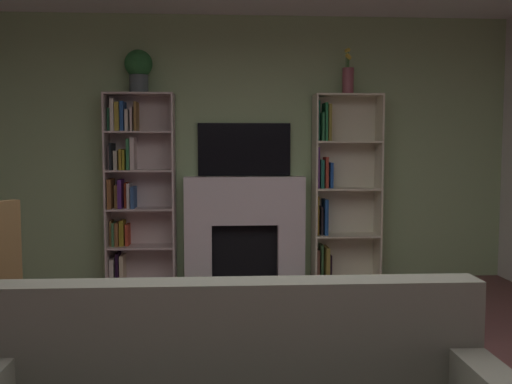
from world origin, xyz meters
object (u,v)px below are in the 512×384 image
(bookshelf_left, at_px, (133,186))
(potted_plant, at_px, (139,68))
(coffee_table, at_px, (234,368))
(tv, at_px, (244,150))
(bookshelf_right, at_px, (338,190))
(vase_with_flowers, at_px, (348,79))
(fireplace, at_px, (245,227))

(bookshelf_left, relative_size, potted_plant, 4.53)
(potted_plant, bearing_deg, coffee_table, -74.67)
(tv, bearing_deg, coffee_table, -93.42)
(bookshelf_right, relative_size, coffee_table, 2.11)
(bookshelf_right, bearing_deg, vase_with_flowers, -31.80)
(vase_with_flowers, bearing_deg, potted_plant, -179.99)
(tv, xyz_separation_m, vase_with_flowers, (1.05, -0.12, 0.72))
(potted_plant, distance_m, vase_with_flowers, 2.10)
(tv, xyz_separation_m, potted_plant, (-1.05, -0.12, 0.80))
(fireplace, distance_m, tv, 0.80)
(bookshelf_right, height_order, vase_with_flowers, vase_with_flowers)
(fireplace, xyz_separation_m, bookshelf_left, (-1.13, 0.00, 0.43))
(vase_with_flowers, xyz_separation_m, coffee_table, (-1.24, -3.12, -1.73))
(tv, height_order, bookshelf_left, bookshelf_left)
(vase_with_flowers, relative_size, coffee_table, 0.51)
(fireplace, distance_m, coffee_table, 3.18)
(vase_with_flowers, bearing_deg, tv, 173.50)
(fireplace, bearing_deg, coffee_table, -93.50)
(fireplace, relative_size, coffee_table, 1.46)
(tv, xyz_separation_m, bookshelf_left, (-1.13, -0.08, -0.36))
(fireplace, relative_size, bookshelf_left, 0.69)
(bookshelf_right, xyz_separation_m, potted_plant, (-2.02, -0.05, 1.22))
(tv, relative_size, bookshelf_left, 0.49)
(tv, relative_size, potted_plant, 2.24)
(bookshelf_right, distance_m, coffee_table, 3.43)
(bookshelf_right, height_order, coffee_table, bookshelf_right)
(potted_plant, height_order, coffee_table, potted_plant)
(bookshelf_right, relative_size, vase_with_flowers, 4.15)
(potted_plant, bearing_deg, bookshelf_left, 152.76)
(vase_with_flowers, bearing_deg, bookshelf_right, 148.20)
(tv, bearing_deg, bookshelf_left, -176.04)
(vase_with_flowers, height_order, coffee_table, vase_with_flowers)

